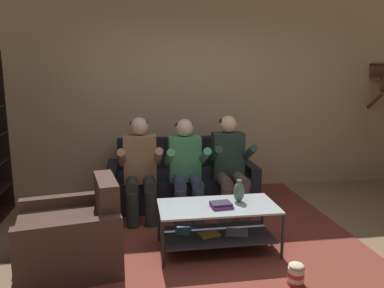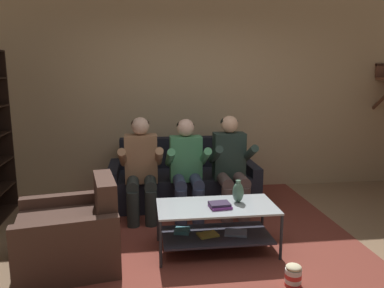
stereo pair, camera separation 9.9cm
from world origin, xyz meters
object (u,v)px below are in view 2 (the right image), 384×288
object	(u,v)px
person_seated_middle	(187,165)
person_seated_right	(231,162)
couch	(182,181)
book_stack	(220,205)
person_seated_left	(141,165)
armchair	(71,236)
vase	(238,192)
coffee_table	(216,221)
popcorn_tub	(293,275)

from	to	relation	value
person_seated_middle	person_seated_right	size ratio (longest dim) A/B	0.97
couch	book_stack	xyz separation A→B (m)	(0.19, -1.52, 0.21)
couch	person_seated_right	world-z (taller)	person_seated_right
person_seated_middle	person_seated_right	world-z (taller)	person_seated_right
person_seated_right	book_stack	size ratio (longest dim) A/B	5.63
person_seated_left	armchair	world-z (taller)	person_seated_left
couch	vase	world-z (taller)	couch
person_seated_right	vase	size ratio (longest dim) A/B	5.42
person_seated_right	coffee_table	bearing A→B (deg)	-110.96
coffee_table	couch	bearing A→B (deg)	96.62
coffee_table	popcorn_tub	distance (m)	0.88
armchair	popcorn_tub	world-z (taller)	armchair
couch	popcorn_tub	size ratio (longest dim) A/B	9.94
person_seated_right	vase	distance (m)	0.90
popcorn_tub	person_seated_right	bearing A→B (deg)	94.68
couch	popcorn_tub	bearing A→B (deg)	-72.75
person_seated_right	coffee_table	distance (m)	1.08
vase	popcorn_tub	bearing A→B (deg)	-70.46
book_stack	armchair	distance (m)	1.37
person_seated_middle	book_stack	bearing A→B (deg)	-79.13
vase	book_stack	distance (m)	0.25
couch	book_stack	size ratio (longest dim) A/B	9.01
couch	armchair	world-z (taller)	couch
person_seated_left	vase	size ratio (longest dim) A/B	5.41
armchair	popcorn_tub	distance (m)	1.93
coffee_table	vase	distance (m)	0.35
person_seated_right	coffee_table	size ratio (longest dim) A/B	1.06
person_seated_left	coffee_table	bearing A→B (deg)	-53.54
coffee_table	book_stack	world-z (taller)	book_stack
coffee_table	vase	bearing A→B (deg)	16.50
armchair	couch	bearing A→B (deg)	53.67
book_stack	armchair	xyz separation A→B (m)	(-1.35, -0.05, -0.21)
person_seated_right	armchair	world-z (taller)	person_seated_right
person_seated_middle	popcorn_tub	bearing A→B (deg)	-67.86
vase	person_seated_right	bearing A→B (deg)	81.28
person_seated_middle	book_stack	size ratio (longest dim) A/B	5.48
popcorn_tub	couch	bearing A→B (deg)	107.25
book_stack	popcorn_tub	xyz separation A→B (m)	(0.48, -0.64, -0.39)
armchair	person_seated_middle	bearing A→B (deg)	42.54
person_seated_left	popcorn_tub	xyz separation A→B (m)	(1.21, -1.65, -0.55)
person_seated_right	person_seated_left	bearing A→B (deg)	-179.99
book_stack	armchair	bearing A→B (deg)	-177.83
person_seated_right	popcorn_tub	size ratio (longest dim) A/B	6.21
person_seated_left	popcorn_tub	distance (m)	2.12
person_seated_left	person_seated_right	xyz separation A→B (m)	(1.07, 0.00, 0.00)
person_seated_right	vase	world-z (taller)	person_seated_right
person_seated_middle	book_stack	world-z (taller)	person_seated_middle
vase	armchair	bearing A→B (deg)	-173.48
popcorn_tub	coffee_table	bearing A→B (deg)	125.73
person_seated_right	book_stack	distance (m)	1.08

